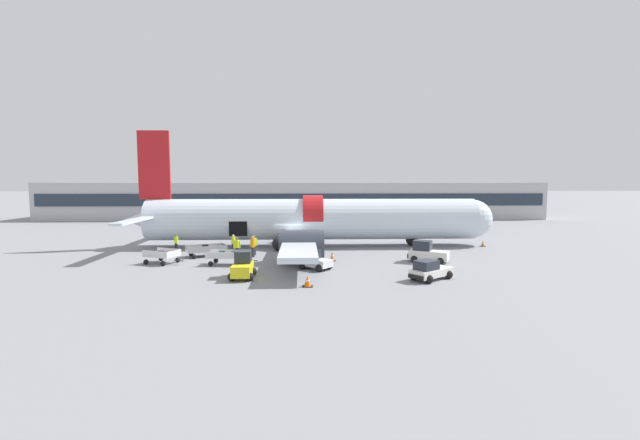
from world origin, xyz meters
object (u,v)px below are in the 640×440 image
at_px(airplane, 308,220).
at_px(ground_crew_loader_b, 253,246).
at_px(ground_crew_driver, 176,242).
at_px(baggage_tug_lead, 315,261).
at_px(baggage_tug_spare, 430,271).
at_px(baggage_cart_empty, 163,257).
at_px(ground_crew_supervisor, 237,247).
at_px(ground_crew_helper, 233,243).
at_px(baggage_tug_mid, 243,267).
at_px(baggage_cart_loading, 207,250).
at_px(baggage_cart_queued, 228,257).
at_px(ground_crew_loader_a, 254,245).
at_px(baggage_tug_rear, 427,253).

xyz_separation_m(airplane, ground_crew_loader_b, (-4.85, -6.01, -1.67)).
bearing_deg(ground_crew_driver, ground_crew_loader_b, -23.70).
relative_size(baggage_tug_lead, baggage_tug_spare, 0.79).
xyz_separation_m(baggage_cart_empty, ground_crew_supervisor, (5.46, 2.39, 0.38)).
xyz_separation_m(ground_crew_driver, ground_crew_helper, (5.38, -0.61, 0.02)).
relative_size(baggage_tug_mid, ground_crew_loader_b, 1.42).
xyz_separation_m(baggage_cart_loading, ground_crew_helper, (1.94, 2.14, 0.34)).
bearing_deg(baggage_tug_mid, ground_crew_helper, 102.34).
xyz_separation_m(baggage_cart_queued, ground_crew_helper, (-0.58, 6.05, 0.28)).
height_order(baggage_tug_mid, ground_crew_loader_b, ground_crew_loader_b).
relative_size(baggage_cart_loading, ground_crew_loader_a, 2.42).
relative_size(baggage_tug_spare, baggage_cart_queued, 0.84).
distance_m(airplane, baggage_cart_loading, 10.64).
xyz_separation_m(ground_crew_loader_b, ground_crew_supervisor, (-1.32, -0.22, -0.05)).
distance_m(baggage_tug_mid, ground_crew_driver, 13.66).
xyz_separation_m(baggage_tug_spare, baggage_cart_empty, (-19.50, 6.44, -0.04)).
bearing_deg(baggage_cart_loading, ground_crew_loader_a, 7.54).
height_order(baggage_tug_mid, ground_crew_supervisor, baggage_tug_mid).
height_order(baggage_cart_queued, ground_crew_driver, ground_crew_driver).
bearing_deg(airplane, baggage_tug_mid, -108.14).
relative_size(airplane, baggage_tug_spare, 11.00).
distance_m(ground_crew_loader_a, ground_crew_helper, 2.64).
distance_m(ground_crew_driver, ground_crew_supervisor, 7.07).
xyz_separation_m(baggage_tug_mid, baggage_tug_rear, (14.07, 5.08, -0.00)).
distance_m(baggage_tug_rear, ground_crew_supervisor, 15.88).
distance_m(airplane, ground_crew_driver, 12.74).
bearing_deg(baggage_cart_loading, baggage_cart_queued, -57.12).
bearing_deg(ground_crew_loader_b, baggage_tug_mid, -88.15).
relative_size(airplane, ground_crew_driver, 23.03).
bearing_deg(baggage_tug_spare, ground_crew_loader_a, 141.50).
bearing_deg(baggage_cart_queued, baggage_cart_empty, 171.74).
relative_size(baggage_cart_empty, ground_crew_loader_a, 1.94).
xyz_separation_m(baggage_tug_mid, ground_crew_helper, (-2.34, 10.67, 0.12)).
height_order(baggage_cart_empty, ground_crew_helper, ground_crew_helper).
relative_size(baggage_tug_mid, ground_crew_helper, 1.60).
distance_m(airplane, baggage_cart_queued, 11.52).
bearing_deg(ground_crew_loader_b, ground_crew_helper, 127.90).
xyz_separation_m(baggage_tug_spare, ground_crew_loader_a, (-12.71, 10.11, 0.33)).
distance_m(baggage_tug_spare, ground_crew_driver, 23.65).
height_order(baggage_tug_mid, ground_crew_driver, baggage_tug_mid).
xyz_separation_m(baggage_tug_lead, baggage_cart_empty, (-11.97, 2.62, -0.05)).
distance_m(airplane, baggage_tug_mid, 14.87).
bearing_deg(ground_crew_loader_b, ground_crew_loader_a, 89.45).
xyz_separation_m(baggage_cart_empty, ground_crew_helper, (4.71, 5.28, 0.32)).
distance_m(baggage_tug_rear, baggage_cart_loading, 18.67).
height_order(baggage_tug_mid, baggage_cart_empty, baggage_tug_mid).
bearing_deg(baggage_tug_spare, baggage_cart_queued, 158.24).
distance_m(baggage_tug_spare, baggage_cart_queued, 15.31).
distance_m(baggage_tug_mid, baggage_tug_spare, 12.51).
xyz_separation_m(baggage_tug_rear, ground_crew_supervisor, (-15.64, 2.70, 0.19)).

